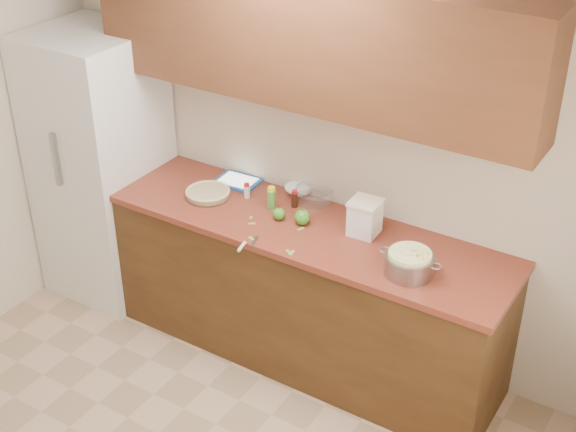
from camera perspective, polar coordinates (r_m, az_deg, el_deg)
The scene contains 22 objects.
room_shell at distance 3.43m, azimuth -12.95°, elevation -5.58°, with size 3.60×3.60×3.60m.
counter_run at distance 4.85m, azimuth 0.24°, elevation -5.02°, with size 2.64×0.68×0.92m.
upper_cabinets at distance 4.29m, azimuth 1.40°, elevation 12.48°, with size 2.60×0.34×0.70m, color #5B2F1B.
fridge at distance 5.39m, azimuth -13.09°, elevation 3.48°, with size 0.70×0.70×1.80m, color silver.
pie at distance 4.86m, azimuth -5.72°, elevation 1.63°, with size 0.28×0.28×0.04m.
colander at distance 4.16m, azimuth 8.62°, elevation -3.35°, with size 0.35×0.26×0.13m.
flour_canister at distance 4.45m, azimuth 5.48°, elevation -0.08°, with size 0.17×0.17×0.21m.
tablet at distance 5.01m, azimuth -3.60°, elevation 2.48°, with size 0.28×0.22×0.02m.
paring_knife at distance 4.36m, azimuth -3.18°, elevation -2.13°, with size 0.06×0.19×0.02m.
lemon_bottle at distance 4.69m, azimuth -1.18°, elevation 1.29°, with size 0.05×0.05×0.14m.
cinnamon_shaker at distance 4.82m, azimuth -2.95°, elevation 1.80°, with size 0.04×0.04×0.09m.
vanilla_bottle at distance 4.71m, azimuth 0.47°, elevation 1.23°, with size 0.04×0.04×0.11m.
mixing_bowl at distance 4.78m, azimuth 1.86°, elevation 1.57°, with size 0.23×0.23×0.09m.
paper_towel at distance 4.86m, azimuth 0.71°, elevation 1.96°, with size 0.17×0.14×0.07m, color white.
apple_left at distance 4.59m, azimuth -0.65°, elevation 0.16°, with size 0.07×0.07×0.09m.
apple_center at distance 4.54m, azimuth 1.02°, elevation -0.08°, with size 0.09×0.09×0.10m.
peel_a at distance 4.44m, azimuth -2.62°, elevation -1.60°, with size 0.04×0.02×0.00m, color #85AD54.
peel_b at distance 4.63m, azimuth -2.66°, elevation -0.11°, with size 0.03×0.01×0.00m, color #85AD54.
peel_c at distance 4.32m, azimuth 0.01°, elevation -2.53°, with size 0.04×0.01×0.00m, color #85AD54.
peel_d at distance 4.52m, azimuth 0.91°, elevation -0.92°, with size 0.04×0.02×0.00m, color #85AD54.
peel_e at distance 4.31m, azimuth 0.25°, elevation -2.63°, with size 0.05×0.02×0.00m, color #85AD54.
peel_f at distance 4.57m, azimuth -2.59°, elevation -0.53°, with size 0.04×0.02×0.00m, color #85AD54.
Camera 1 is at (2.08, -1.88, 3.27)m, focal length 50.00 mm.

